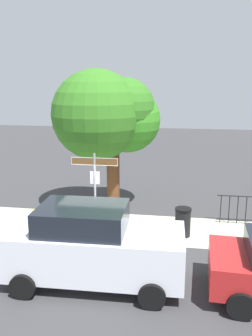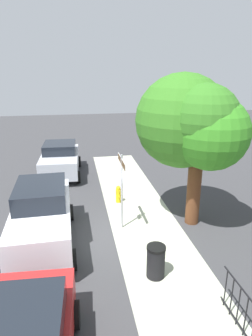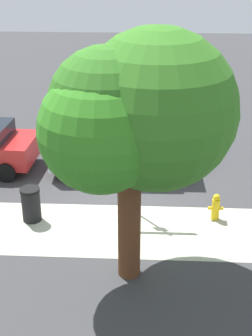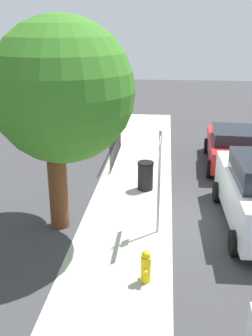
% 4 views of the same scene
% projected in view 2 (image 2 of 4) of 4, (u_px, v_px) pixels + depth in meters
% --- Properties ---
extents(ground_plane, '(60.00, 60.00, 0.00)m').
position_uv_depth(ground_plane, '(113.00, 236.00, 10.60)').
color(ground_plane, '#38383A').
extents(sidewalk_strip, '(24.00, 2.60, 0.00)m').
position_uv_depth(sidewalk_strip, '(165.00, 266.00, 8.94)').
color(sidewalk_strip, '#ADAF99').
rests_on(sidewalk_strip, ground_plane).
extents(street_sign, '(1.54, 0.07, 2.85)m').
position_uv_depth(street_sign, '(122.00, 176.00, 10.50)').
color(street_sign, '#9EA0A5').
rests_on(street_sign, ground_plane).
extents(shade_tree, '(4.09, 3.63, 5.59)m').
position_uv_depth(shade_tree, '(193.00, 124.00, 10.36)').
color(shade_tree, '#58321C').
rests_on(shade_tree, ground_plane).
extents(car_silver, '(4.09, 2.30, 1.78)m').
position_uv_depth(car_silver, '(60.00, 159.00, 16.39)').
color(car_silver, '#B7BBC7').
rests_on(car_silver, ground_plane).
extents(car_white, '(4.58, 2.13, 2.08)m').
position_uv_depth(car_white, '(42.00, 216.00, 9.82)').
color(car_white, silver).
rests_on(car_white, ground_plane).
extents(fire_hydrant, '(0.42, 0.22, 0.78)m').
position_uv_depth(fire_hydrant, '(118.00, 194.00, 13.13)').
color(fire_hydrant, yellow).
rests_on(fire_hydrant, ground_plane).
extents(trash_bin, '(0.55, 0.55, 0.98)m').
position_uv_depth(trash_bin, '(156.00, 261.00, 8.38)').
color(trash_bin, black).
rests_on(trash_bin, ground_plane).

